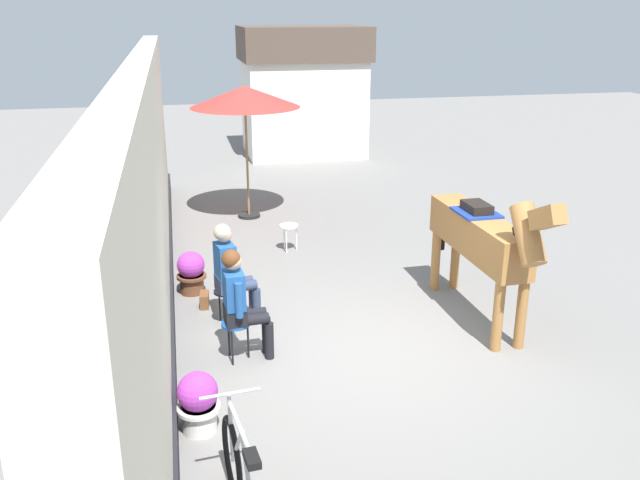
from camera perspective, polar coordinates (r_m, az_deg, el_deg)
name	(u,v)px	position (r m, az deg, el deg)	size (l,w,h in m)	color
ground_plane	(321,264)	(11.10, 0.05, -2.03)	(40.00, 40.00, 0.00)	slate
pub_facade_wall	(152,208)	(8.97, -13.97, 2.61)	(0.34, 14.00, 3.40)	beige
distant_cottage	(303,90)	(19.36, -1.44, 12.51)	(3.40, 2.60, 3.50)	silver
seated_visitor_near	(240,299)	(7.94, -6.74, -4.94)	(0.61, 0.49, 1.39)	#194C99
seated_visitor_far	(230,268)	(8.86, -7.54, -2.38)	(0.61, 0.48, 1.39)	black
saddled_horse_center	(483,238)	(9.00, 13.51, 0.17)	(0.51, 3.00, 2.06)	#9E6B38
flower_planter_near	(198,401)	(6.91, -10.20, -13.19)	(0.43, 0.43, 0.64)	beige
flower_planter_far	(191,272)	(10.06, -10.77, -2.62)	(0.43, 0.43, 0.64)	brown
cafe_parasol	(245,97)	(13.18, -6.33, 11.82)	(2.10, 2.10, 2.58)	black
spare_stool_white	(289,228)	(11.60, -2.63, 0.99)	(0.32, 0.32, 0.46)	white
satchel_bag	(204,300)	(9.66, -9.69, -4.98)	(0.28, 0.12, 0.20)	brown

